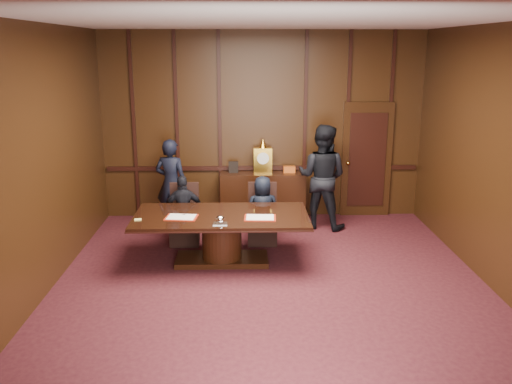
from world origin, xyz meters
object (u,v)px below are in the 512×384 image
Objects in this scene: signatory_right at (263,210)px; signatory_left at (184,210)px; witness_left at (171,183)px; conference_table at (222,230)px; sideboard at (263,194)px; witness_right at (322,177)px.

signatory_left is at bearing -6.83° from signatory_right.
witness_left is at bearing -80.10° from signatory_left.
conference_table is at bearing 44.08° from signatory_right.
sideboard reaches higher than signatory_left.
witness_right reaches higher than signatory_left.
witness_right is (1.10, 0.85, 0.36)m from signatory_right.
conference_table is 2.23× the size of signatory_left.
signatory_left is 1.02× the size of signatory_right.
signatory_left is at bearing 44.33° from witness_right.
signatory_left reaches higher than conference_table.
witness_left is 2.71m from witness_right.
witness_left is at bearing -37.08° from signatory_right.
witness_left reaches higher than sideboard.
conference_table is at bearing -108.05° from sideboard.
signatory_left is 1.30m from signatory_right.
witness_left is (-1.61, 0.94, 0.23)m from signatory_right.
signatory_right is 1.44m from witness_right.
signatory_right is (0.65, 0.80, 0.07)m from conference_table.
signatory_right is at bearing 171.46° from signatory_left.
witness_left is at bearing -165.91° from sideboard.
signatory_left is (-0.65, 0.80, 0.08)m from conference_table.
signatory_left is at bearing 129.09° from conference_table.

